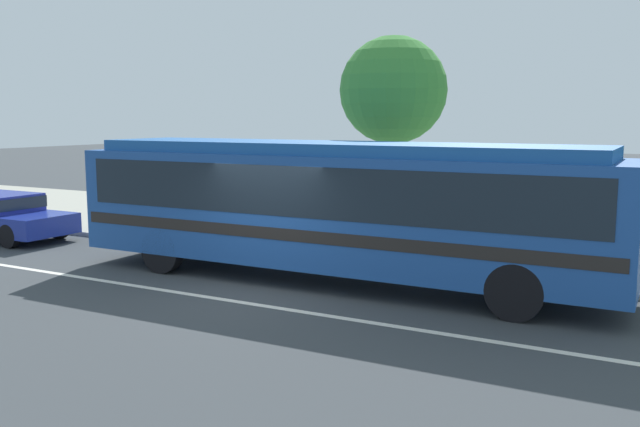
{
  "coord_description": "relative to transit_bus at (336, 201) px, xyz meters",
  "views": [
    {
      "loc": [
        7.32,
        -10.97,
        3.43
      ],
      "look_at": [
        0.13,
        2.26,
        1.3
      ],
      "focal_mm": 38.3,
      "sensor_mm": 36.0,
      "label": 1
    }
  ],
  "objects": [
    {
      "name": "pedestrian_waiting_near_sign",
      "position": [
        -3.83,
        2.84,
        -0.57
      ],
      "size": [
        0.48,
        0.48,
        1.72
      ],
      "color": "#2D2353",
      "rests_on": "sidewalk_slab"
    },
    {
      "name": "pedestrian_walking_along_curb",
      "position": [
        3.3,
        3.08,
        -0.63
      ],
      "size": [
        0.45,
        0.45,
        1.63
      ],
      "color": "slate",
      "rests_on": "sidewalk_slab"
    },
    {
      "name": "sidewalk_slab",
      "position": [
        -0.9,
        5.35,
        -1.64
      ],
      "size": [
        60.0,
        8.0,
        0.12
      ],
      "primitive_type": "cube",
      "color": "#9A9A8C",
      "rests_on": "ground_plane"
    },
    {
      "name": "street_tree_near_stop",
      "position": [
        -0.27,
        3.64,
        2.36
      ],
      "size": [
        2.7,
        2.7,
        5.34
      ],
      "color": "brown",
      "rests_on": "sidewalk_slab"
    },
    {
      "name": "bus_stop_sign",
      "position": [
        4.72,
        2.01,
        0.11
      ],
      "size": [
        0.08,
        0.44,
        2.65
      ],
      "color": "gray",
      "rests_on": "sidewalk_slab"
    },
    {
      "name": "transit_bus",
      "position": [
        0.0,
        0.0,
        0.0
      ],
      "size": [
        11.69,
        2.64,
        2.92
      ],
      "color": "#1E4A96",
      "rests_on": "ground_plane"
    },
    {
      "name": "lane_stripe_center",
      "position": [
        -0.9,
        -2.35,
        -1.69
      ],
      "size": [
        56.0,
        0.16,
        0.01
      ],
      "primitive_type": "cube",
      "color": "silver",
      "rests_on": "ground_plane"
    },
    {
      "name": "ground_plane",
      "position": [
        -0.9,
        -1.55,
        -1.7
      ],
      "size": [
        120.0,
        120.0,
        0.0
      ],
      "primitive_type": "plane",
      "color": "#373C3F"
    }
  ]
}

